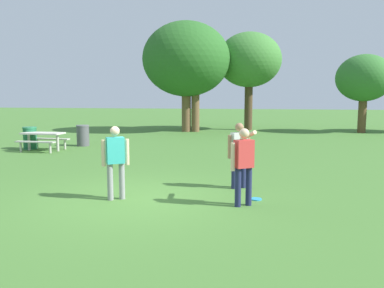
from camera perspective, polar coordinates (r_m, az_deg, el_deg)
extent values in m
plane|color=#447530|center=(8.98, -8.12, -7.89)|extent=(120.00, 120.00, 0.00)
cylinder|color=gray|center=(8.88, -11.84, -5.42)|extent=(0.13, 0.13, 0.82)
cylinder|color=gray|center=(8.92, -10.18, -5.33)|extent=(0.13, 0.13, 0.82)
cube|color=#33B2AD|center=(8.77, -11.12, -0.91)|extent=(0.44, 0.38, 0.58)
sphere|color=beige|center=(8.73, -11.19, 1.86)|extent=(0.21, 0.21, 0.21)
cylinder|color=beige|center=(8.74, -12.79, -1.31)|extent=(0.09, 0.09, 0.58)
cylinder|color=beige|center=(8.83, -9.45, -1.15)|extent=(0.09, 0.09, 0.58)
cylinder|color=#1E234C|center=(9.91, 7.49, -4.02)|extent=(0.13, 0.13, 0.82)
cylinder|color=#1E234C|center=(9.80, 6.14, -4.14)|extent=(0.13, 0.13, 0.82)
cube|color=white|center=(9.74, 6.88, -0.04)|extent=(0.44, 0.38, 0.58)
sphere|color=#9E7051|center=(9.70, 6.92, 2.45)|extent=(0.21, 0.21, 0.21)
cylinder|color=#9E7051|center=(9.87, 8.22, -0.26)|extent=(0.09, 0.09, 0.58)
cylinder|color=#9E7051|center=(9.63, 5.50, -0.40)|extent=(0.09, 0.09, 0.58)
cylinder|color=#1E234C|center=(8.24, 6.71, -6.30)|extent=(0.13, 0.13, 0.82)
cylinder|color=#1E234C|center=(8.37, 8.27, -6.11)|extent=(0.13, 0.13, 0.82)
cube|color=#D83838|center=(8.17, 7.58, -1.42)|extent=(0.44, 0.39, 0.58)
sphere|color=beige|center=(8.12, 7.62, 1.55)|extent=(0.21, 0.21, 0.21)
cylinder|color=beige|center=(8.05, 5.98, -1.89)|extent=(0.09, 0.09, 0.58)
cylinder|color=beige|center=(8.49, 8.18, 1.21)|extent=(0.39, 0.53, 0.28)
cylinder|color=#2D9EDB|center=(8.92, 9.34, -7.93)|extent=(0.25, 0.25, 0.03)
cube|color=beige|center=(17.53, -20.93, 1.47)|extent=(1.71, 0.79, 0.06)
cube|color=#B6B2A8|center=(17.07, -21.91, 0.28)|extent=(1.70, 0.29, 0.05)
cube|color=#B6B2A8|center=(18.05, -19.91, 0.71)|extent=(1.70, 0.29, 0.05)
cylinder|color=#B6B2A8|center=(17.92, -22.67, 0.27)|extent=(0.11, 0.11, 0.71)
cylinder|color=#B6B2A8|center=(17.47, -23.70, -0.43)|extent=(0.09, 0.09, 0.41)
cylinder|color=#B6B2A8|center=(18.42, -21.65, 0.03)|extent=(0.09, 0.09, 0.41)
cylinder|color=#B6B2A8|center=(17.22, -19.00, 0.18)|extent=(0.11, 0.11, 0.71)
cylinder|color=#B6B2A8|center=(16.75, -19.97, -0.56)|extent=(0.09, 0.09, 0.41)
cylinder|color=#B6B2A8|center=(17.74, -18.05, -0.07)|extent=(0.09, 0.09, 0.41)
cylinder|color=#515156|center=(18.69, -15.62, 1.11)|extent=(0.56, 0.56, 0.90)
cylinder|color=slate|center=(18.65, -15.67, 2.58)|extent=(0.59, 0.59, 0.06)
cylinder|color=#1E663D|center=(18.36, -22.54, 0.72)|extent=(0.56, 0.56, 0.90)
cylinder|color=#287A4B|center=(18.31, -22.61, 2.22)|extent=(0.59, 0.59, 0.06)
cylinder|color=brown|center=(25.17, -0.84, 5.32)|extent=(0.58, 0.58, 3.07)
ellipsoid|color=#286023|center=(25.26, -0.85, 12.27)|extent=(5.52, 5.52, 4.70)
cylinder|color=brown|center=(25.14, 0.50, 5.23)|extent=(0.51, 0.51, 2.99)
ellipsoid|color=#21511E|center=(25.19, 0.51, 10.98)|extent=(3.75, 3.75, 3.19)
cylinder|color=#4C3823|center=(26.69, 8.23, 5.80)|extent=(0.53, 0.53, 3.50)
ellipsoid|color=#3D7A33|center=(26.78, 8.35, 12.05)|extent=(4.25, 4.25, 3.62)
cylinder|color=brown|center=(26.58, 23.57, 4.16)|extent=(0.50, 0.50, 2.46)
ellipsoid|color=#33702D|center=(26.58, 23.81, 8.81)|extent=(3.39, 3.39, 2.88)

